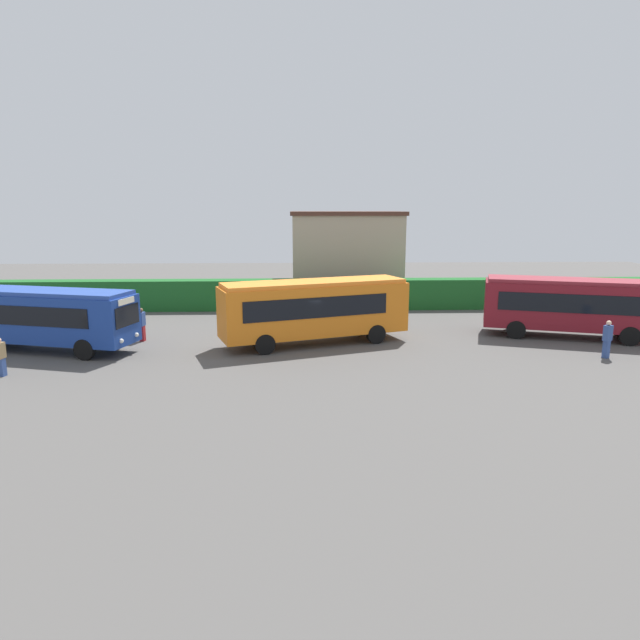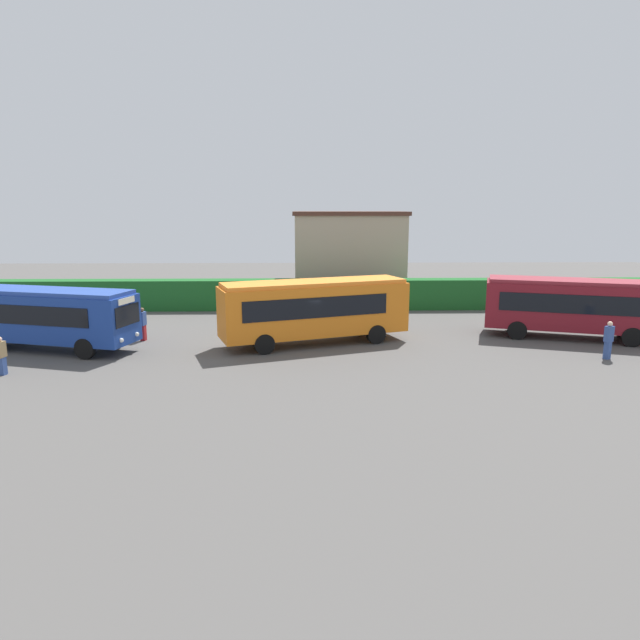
# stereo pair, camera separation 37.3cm
# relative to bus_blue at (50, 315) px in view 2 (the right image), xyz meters

# --- Properties ---
(ground_plane) EXTENTS (86.95, 86.95, 0.00)m
(ground_plane) POSITION_rel_bus_blue_xyz_m (12.06, 0.78, -1.76)
(ground_plane) COLOR #514F4C
(bus_blue) EXTENTS (8.89, 4.52, 3.04)m
(bus_blue) POSITION_rel_bus_blue_xyz_m (0.00, 0.00, 0.00)
(bus_blue) COLOR navy
(bus_blue) RESTS_ON ground_plane
(bus_orange) EXTENTS (9.91, 5.49, 3.29)m
(bus_orange) POSITION_rel_bus_blue_xyz_m (13.01, 1.01, 0.13)
(bus_orange) COLOR orange
(bus_orange) RESTS_ON ground_plane
(bus_maroon) EXTENTS (9.22, 5.16, 3.19)m
(bus_maroon) POSITION_rel_bus_blue_xyz_m (26.85, 1.97, 0.08)
(bus_maroon) COLOR maroon
(bus_maroon) RESTS_ON ground_plane
(person_left) EXTENTS (0.32, 0.45, 1.65)m
(person_left) POSITION_rel_bus_blue_xyz_m (-0.24, -4.14, -0.89)
(person_left) COLOR #334C8C
(person_left) RESTS_ON ground_plane
(person_center) EXTENTS (0.33, 0.49, 1.77)m
(person_center) POSITION_rel_bus_blue_xyz_m (3.90, 1.94, -0.83)
(person_center) COLOR maroon
(person_center) RESTS_ON ground_plane
(person_right) EXTENTS (0.46, 0.54, 1.82)m
(person_right) POSITION_rel_bus_blue_xyz_m (11.27, 4.75, -0.80)
(person_right) COLOR #334C8C
(person_right) RESTS_ON ground_plane
(person_far) EXTENTS (0.48, 0.42, 1.79)m
(person_far) POSITION_rel_bus_blue_xyz_m (26.61, -2.24, -0.81)
(person_far) COLOR #334C8C
(person_far) RESTS_ON ground_plane
(hedge_row) EXTENTS (55.47, 1.45, 2.08)m
(hedge_row) POSITION_rel_bus_blue_xyz_m (12.06, 11.03, -0.72)
(hedge_row) COLOR #1B5B24
(hedge_row) RESTS_ON ground_plane
(depot_building) EXTENTS (8.55, 5.99, 6.68)m
(depot_building) POSITION_rel_bus_blue_xyz_m (15.86, 16.07, 1.59)
(depot_building) COLOR tan
(depot_building) RESTS_ON ground_plane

